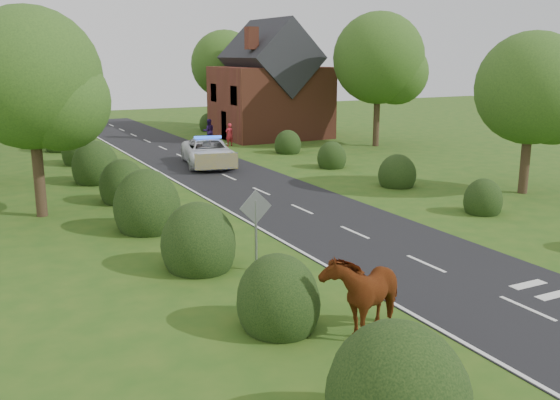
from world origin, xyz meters
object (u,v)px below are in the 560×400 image
road_sign (256,218)px  police_van (208,152)px  cow (363,298)px  pedestrian_purple (209,131)px  pedestrian_red (229,135)px

road_sign → police_van: size_ratio=0.40×
cow → pedestrian_purple: 33.12m
pedestrian_purple → road_sign: bearing=83.4°
pedestrian_red → pedestrian_purple: 2.24m
pedestrian_red → police_van: bearing=53.0°
pedestrian_purple → pedestrian_red: bearing=121.6°
pedestrian_red → pedestrian_purple: bearing=-75.2°
road_sign → pedestrian_red: bearing=68.8°
police_van → pedestrian_red: police_van is taller
road_sign → cow: (0.40, -5.09, -0.80)m
road_sign → pedestrian_purple: bearing=71.8°
cow → pedestrian_red: bearing=138.6°
cow → police_van: 23.60m
police_van → pedestrian_purple: bearing=80.8°
road_sign → cow: road_sign is taller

